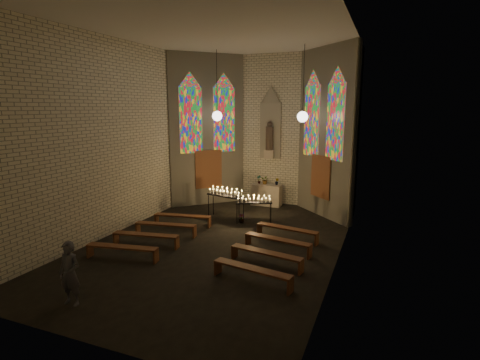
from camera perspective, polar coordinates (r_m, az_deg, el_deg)
name	(u,v)px	position (r m, az deg, el deg)	size (l,w,h in m)	color
floor	(218,243)	(13.03, -3.38, -9.55)	(12.00, 12.00, 0.00)	black
room	(252,129)	(15.34, 1.85, 7.80)	(8.22, 12.43, 7.00)	beige
altar	(267,195)	(17.76, 4.07, -2.28)	(1.40, 0.60, 1.00)	beige
flower_vase_left	(259,180)	(17.81, 2.92, 0.07)	(0.21, 0.14, 0.40)	#4C723F
flower_vase_center	(265,180)	(17.71, 3.86, 0.02)	(0.37, 0.32, 0.41)	#4C723F
flower_vase_right	(277,181)	(17.57, 5.66, -0.22)	(0.19, 0.15, 0.34)	#4C723F
aisle_flower_pot	(242,218)	(15.11, 0.23, -5.88)	(0.21, 0.21, 0.37)	#4C723F
votive_stand_left	(226,194)	(15.49, -2.21, -2.08)	(1.74, 0.78, 1.24)	black
votive_stand_right	(254,201)	(14.95, 2.13, -3.17)	(1.46, 0.89, 1.06)	black
pew_left_0	(182,217)	(14.89, -8.76, -5.59)	(2.27, 0.70, 0.43)	brown
pew_right_0	(287,230)	(13.34, 7.18, -7.53)	(2.27, 0.70, 0.43)	brown
pew_left_1	(166,226)	(13.92, -11.27, -6.86)	(2.27, 0.70, 0.43)	brown
pew_right_1	(278,241)	(12.24, 5.74, -9.21)	(2.27, 0.70, 0.43)	brown
pew_left_2	(146,236)	(12.99, -14.17, -8.30)	(2.27, 0.70, 0.43)	brown
pew_right_2	(266,254)	(11.17, 4.00, -11.21)	(2.27, 0.70, 0.43)	brown
pew_left_3	(122,249)	(12.10, -17.53, -9.93)	(2.27, 0.70, 0.43)	brown
pew_right_3	(252,270)	(10.12, 1.86, -13.62)	(2.27, 0.70, 0.43)	brown
visitor	(70,274)	(9.81, -24.50, -12.84)	(0.56, 0.37, 1.54)	#45454E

